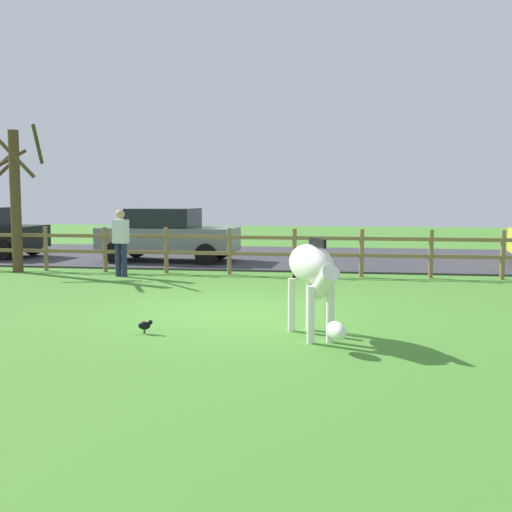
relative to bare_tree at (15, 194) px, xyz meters
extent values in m
plane|color=#47842D|center=(6.65, -4.61, -2.03)|extent=(60.00, 60.00, 0.00)
cube|color=#38383D|center=(6.65, 4.69, -2.00)|extent=(28.00, 7.40, 0.05)
cylinder|color=olive|center=(0.60, 0.39, -1.44)|extent=(0.11, 0.11, 1.17)
cylinder|color=olive|center=(2.25, 0.39, -1.44)|extent=(0.11, 0.11, 1.17)
cylinder|color=olive|center=(3.90, 0.39, -1.44)|extent=(0.11, 0.11, 1.17)
cylinder|color=olive|center=(5.54, 0.39, -1.44)|extent=(0.11, 0.11, 1.17)
cylinder|color=olive|center=(7.19, 0.39, -1.44)|extent=(0.11, 0.11, 1.17)
cylinder|color=olive|center=(8.84, 0.39, -1.44)|extent=(0.11, 0.11, 1.17)
cylinder|color=olive|center=(10.49, 0.39, -1.44)|extent=(0.11, 0.11, 1.17)
cylinder|color=olive|center=(12.14, 0.39, -1.44)|extent=(0.11, 0.11, 1.17)
cube|color=olive|center=(6.37, 0.39, -1.50)|extent=(21.44, 0.06, 0.09)
cube|color=olive|center=(6.37, 0.39, -1.09)|extent=(21.44, 0.06, 0.09)
cylinder|color=#513A23|center=(0.01, -0.01, -0.20)|extent=(0.27, 0.27, 3.65)
cylinder|color=#513A23|center=(-0.26, 0.28, 0.91)|extent=(0.68, 0.63, 0.55)
cylinder|color=#513A23|center=(-0.34, 0.14, 0.63)|extent=(0.39, 0.80, 0.69)
cylinder|color=#513A23|center=(0.22, -0.49, 1.00)|extent=(1.06, 0.53, 1.24)
cylinder|color=#513A23|center=(0.57, 0.18, 1.26)|extent=(0.49, 1.20, 0.93)
ellipsoid|color=white|center=(8.04, -6.32, -1.00)|extent=(0.95, 1.33, 0.56)
cylinder|color=white|center=(8.33, -6.62, -1.64)|extent=(0.11, 0.11, 0.78)
cylinder|color=white|center=(8.07, -6.74, -1.64)|extent=(0.11, 0.11, 0.78)
cylinder|color=white|center=(8.00, -5.89, -1.64)|extent=(0.11, 0.11, 0.78)
cylinder|color=white|center=(7.74, -6.01, -1.64)|extent=(0.11, 0.11, 0.78)
cylinder|color=white|center=(8.25, -6.80, -1.18)|extent=(0.46, 0.63, 0.51)
ellipsoid|color=white|center=(8.43, -7.18, -1.75)|extent=(0.36, 0.48, 0.24)
cube|color=black|center=(8.14, -6.54, -0.68)|extent=(0.27, 0.53, 0.12)
cylinder|color=black|center=(7.76, -5.71, -1.15)|extent=(0.12, 0.19, 0.54)
cylinder|color=black|center=(5.66, -6.50, -2.00)|extent=(0.01, 0.01, 0.06)
cylinder|color=black|center=(5.66, -6.54, -2.00)|extent=(0.01, 0.01, 0.06)
ellipsoid|color=black|center=(5.66, -6.52, -1.91)|extent=(0.18, 0.10, 0.12)
sphere|color=black|center=(5.75, -6.52, -1.86)|extent=(0.07, 0.07, 0.07)
cube|color=slate|center=(3.25, 2.79, -1.33)|extent=(4.05, 1.82, 0.70)
cube|color=black|center=(3.10, 2.80, -0.70)|extent=(1.95, 1.62, 0.56)
cylinder|color=black|center=(4.62, 3.60, -1.68)|extent=(0.61, 0.20, 0.60)
cylinder|color=black|center=(4.57, 1.90, -1.68)|extent=(0.61, 0.20, 0.60)
cylinder|color=black|center=(1.92, 3.68, -1.68)|extent=(0.61, 0.20, 0.60)
cylinder|color=black|center=(1.87, 1.98, -1.68)|extent=(0.61, 0.20, 0.60)
cylinder|color=black|center=(-1.68, 3.92, -1.68)|extent=(0.61, 0.20, 0.60)
cylinder|color=black|center=(-1.75, 2.22, -1.68)|extent=(0.61, 0.20, 0.60)
cylinder|color=#232847|center=(2.91, -0.43, -1.62)|extent=(0.14, 0.14, 0.82)
cylinder|color=#232847|center=(3.09, -0.47, -1.62)|extent=(0.14, 0.14, 0.82)
cube|color=silver|center=(3.00, -0.45, -0.92)|extent=(0.40, 0.30, 0.58)
sphere|color=tan|center=(3.00, -0.45, -0.50)|extent=(0.22, 0.22, 0.22)
camera|label=1|loc=(8.60, -15.04, -0.03)|focal=43.88mm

